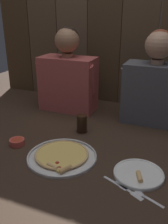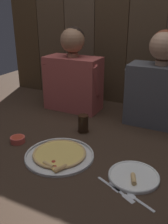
# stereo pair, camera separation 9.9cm
# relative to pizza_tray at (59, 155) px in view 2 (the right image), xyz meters

# --- Properties ---
(ground_plane) EXTENTS (3.20, 3.20, 0.00)m
(ground_plane) POSITION_rel_pizza_tray_xyz_m (0.05, 0.12, -0.01)
(ground_plane) COLOR #332319
(pizza_tray) EXTENTS (0.37, 0.37, 0.03)m
(pizza_tray) POSITION_rel_pizza_tray_xyz_m (0.00, 0.00, 0.00)
(pizza_tray) COLOR silver
(pizza_tray) RESTS_ON ground
(dinner_plate) EXTENTS (0.24, 0.24, 0.03)m
(dinner_plate) POSITION_rel_pizza_tray_xyz_m (0.41, -0.00, -0.00)
(dinner_plate) COLOR white
(dinner_plate) RESTS_ON ground
(drinking_glass) EXTENTS (0.08, 0.08, 0.11)m
(drinking_glass) POSITION_rel_pizza_tray_xyz_m (-0.02, 0.32, 0.05)
(drinking_glass) COLOR black
(drinking_glass) RESTS_ON ground
(dipping_bowl) EXTENTS (0.09, 0.09, 0.03)m
(dipping_bowl) POSITION_rel_pizza_tray_xyz_m (-0.30, 0.02, 0.01)
(dipping_bowl) COLOR #CC4C42
(dipping_bowl) RESTS_ON ground
(table_fork) EXTENTS (0.13, 0.07, 0.01)m
(table_fork) POSITION_rel_pizza_tray_xyz_m (0.33, -0.10, -0.01)
(table_fork) COLOR silver
(table_fork) RESTS_ON ground
(table_knife) EXTENTS (0.14, 0.09, 0.01)m
(table_knife) POSITION_rel_pizza_tray_xyz_m (0.39, -0.13, -0.01)
(table_knife) COLOR silver
(table_knife) RESTS_ON ground
(table_spoon) EXTENTS (0.14, 0.08, 0.01)m
(table_spoon) POSITION_rel_pizza_tray_xyz_m (0.45, -0.14, -0.01)
(table_spoon) COLOR silver
(table_spoon) RESTS_ON ground
(diner_left) EXTENTS (0.45, 0.22, 0.62)m
(diner_left) POSITION_rel_pizza_tray_xyz_m (-0.27, 0.65, 0.26)
(diner_left) COLOR #AD4C47
(diner_left) RESTS_ON ground
(diner_right) EXTENTS (0.43, 0.21, 0.61)m
(diner_right) POSITION_rel_pizza_tray_xyz_m (0.37, 0.65, 0.26)
(diner_right) COLOR #4C4C51
(diner_right) RESTS_ON ground
(wooden_backdrop_wall) EXTENTS (2.19, 0.03, 1.41)m
(wooden_backdrop_wall) POSITION_rel_pizza_tray_xyz_m (0.05, 0.94, 0.70)
(wooden_backdrop_wall) COLOR #3F2E1C
(wooden_backdrop_wall) RESTS_ON ground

